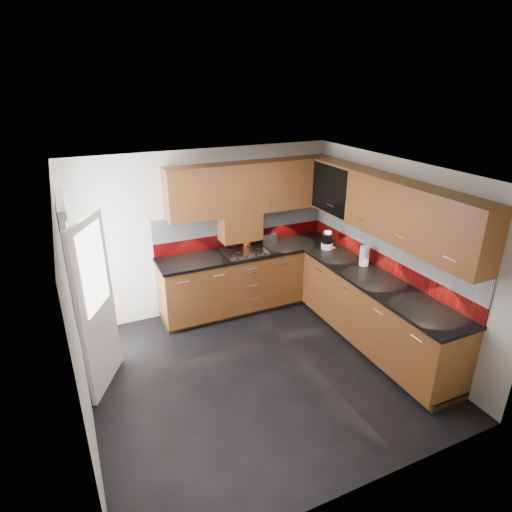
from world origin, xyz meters
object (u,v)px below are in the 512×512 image
toaster (268,239)px  utensil_pot (247,241)px  gas_hob (245,251)px  food_processor (327,241)px

toaster → utensil_pot: bearing=172.6°
gas_hob → toaster: size_ratio=2.46×
utensil_pot → food_processor: size_ratio=1.48×
utensil_pot → toaster: utensil_pot is taller
utensil_pot → toaster: size_ratio=1.65×
utensil_pot → toaster: bearing=-7.4°
gas_hob → utensil_pot: utensil_pot is taller
food_processor → toaster: bearing=143.1°
utensil_pot → toaster: (0.33, -0.04, -0.01)m
utensil_pot → food_processor: bearing=-29.0°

